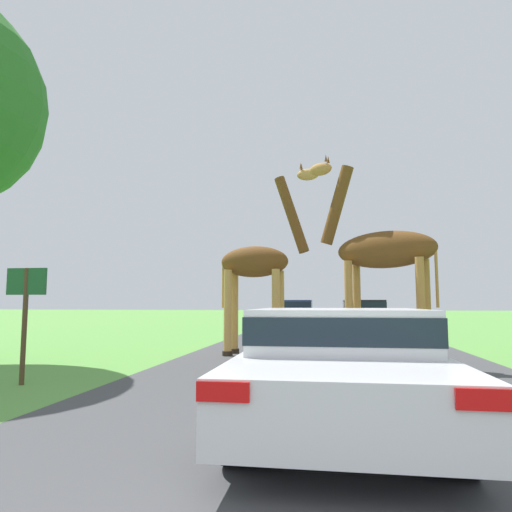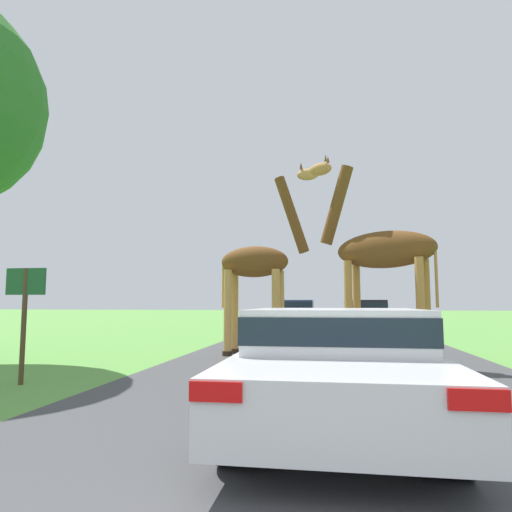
# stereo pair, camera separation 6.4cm
# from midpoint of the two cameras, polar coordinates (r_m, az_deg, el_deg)

# --- Properties ---
(road) EXTENTS (7.19, 120.00, 0.00)m
(road) POSITION_cam_midpoint_polar(r_m,az_deg,el_deg) (30.68, 9.16, -8.23)
(road) COLOR #424244
(road) RESTS_ON ground
(giraffe_near_road) EXTENTS (2.59, 0.96, 4.87)m
(giraffe_near_road) POSITION_cam_midpoint_polar(r_m,az_deg,el_deg) (11.65, 0.55, -1.51)
(giraffe_near_road) COLOR tan
(giraffe_near_road) RESTS_ON ground
(giraffe_companion) EXTENTS (2.74, 1.52, 4.74)m
(giraffe_companion) POSITION_cam_midpoint_polar(r_m,az_deg,el_deg) (10.11, 15.26, 0.07)
(giraffe_companion) COLOR #B77F3D
(giraffe_companion) RESTS_ON ground
(car_lead_maroon) EXTENTS (1.96, 4.25, 1.25)m
(car_lead_maroon) POSITION_cam_midpoint_polar(r_m,az_deg,el_deg) (5.11, 10.34, -12.87)
(car_lead_maroon) COLOR silver
(car_lead_maroon) RESTS_ON ground
(car_queue_right) EXTENTS (1.78, 4.21, 1.45)m
(car_queue_right) POSITION_cam_midpoint_polar(r_m,az_deg,el_deg) (24.16, 5.32, -7.14)
(car_queue_right) COLOR navy
(car_queue_right) RESTS_ON ground
(car_queue_left) EXTENTS (1.89, 4.01, 1.43)m
(car_queue_left) POSITION_cam_midpoint_polar(r_m,az_deg,el_deg) (20.42, 13.57, -7.23)
(car_queue_left) COLOR black
(car_queue_left) RESTS_ON ground
(sign_post) EXTENTS (0.70, 0.08, 1.88)m
(sign_post) POSITION_cam_midpoint_polar(r_m,az_deg,el_deg) (8.41, -26.74, -5.29)
(sign_post) COLOR #4C3823
(sign_post) RESTS_ON ground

